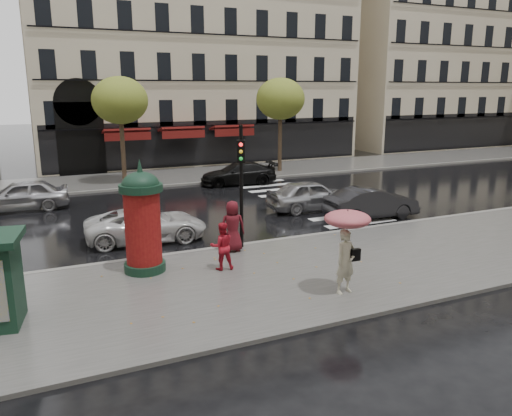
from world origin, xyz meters
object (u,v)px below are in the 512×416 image
car_far_silver (21,195)px  car_darkgrey (371,203)px  morris_column (142,218)px  woman_umbrella (347,238)px  car_silver (311,195)px  man_burgundy (233,226)px  car_black (238,174)px  woman_red (222,246)px  car_white (146,225)px  traffic_light (241,175)px

car_far_silver → car_darkgrey: bearing=61.4°
car_far_silver → morris_column: bearing=19.0°
woman_umbrella → car_silver: 10.66m
man_burgundy → car_darkgrey: 8.10m
morris_column → car_black: bearing=56.6°
car_silver → man_burgundy: bearing=130.5°
morris_column → car_far_silver: size_ratio=0.82×
woman_red → man_burgundy: size_ratio=0.85×
woman_umbrella → woman_red: 4.26m
woman_umbrella → man_burgundy: size_ratio=1.35×
car_darkgrey → car_white: (-10.30, 0.77, -0.07)m
car_far_silver → car_white: bearing=31.8°
car_silver → car_darkgrey: 3.07m
morris_column → car_darkgrey: morris_column is taller
morris_column → car_silver: 10.93m
car_black → car_silver: bearing=12.7°
morris_column → man_burgundy: bearing=11.9°
morris_column → traffic_light: 4.04m
woman_red → traffic_light: (1.47, 1.86, 1.95)m
car_darkgrey → car_black: bearing=16.6°
woman_umbrella → car_black: 17.84m
car_black → car_far_silver: 12.58m
woman_red → traffic_light: bearing=-120.3°
woman_red → car_far_silver: (-6.06, 12.17, -0.15)m
car_darkgrey → woman_red: bearing=116.6°
man_burgundy → traffic_light: traffic_light is taller
woman_umbrella → woman_red: size_ratio=1.60×
woman_umbrella → traffic_light: 5.36m
woman_umbrella → car_white: 8.90m
morris_column → car_far_silver: (-3.72, 11.26, -1.12)m
traffic_light → car_white: 4.58m
morris_column → car_white: (0.85, 3.65, -1.23)m
woman_red → man_burgundy: bearing=-114.0°
car_black → car_far_silver: size_ratio=1.06×
traffic_light → car_white: bearing=137.5°
morris_column → traffic_light: bearing=13.9°
woman_red → traffic_light: size_ratio=0.35×
car_silver → car_white: bearing=104.3°
woman_red → morris_column: morris_column is taller
man_burgundy → car_darkgrey: size_ratio=0.42×
woman_umbrella → man_burgundy: (-1.56, 4.89, -0.73)m
car_darkgrey → traffic_light: bearing=108.1°
car_darkgrey → car_black: (-2.44, 10.33, -0.04)m
man_burgundy → car_black: man_burgundy is taller
car_black → car_far_silver: (-12.42, -1.95, 0.07)m
car_silver → car_darkgrey: bearing=-143.1°
car_darkgrey → car_far_silver: size_ratio=0.99×
car_darkgrey → woman_umbrella: bearing=141.8°
car_silver → car_black: (-0.71, 7.79, -0.07)m
woman_red → car_darkgrey: (8.81, 3.79, -0.19)m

